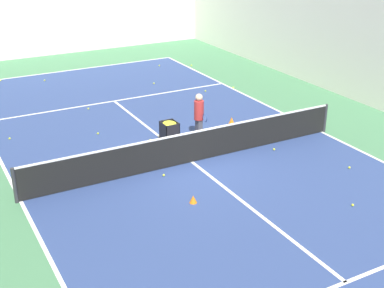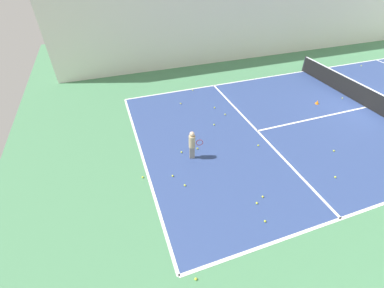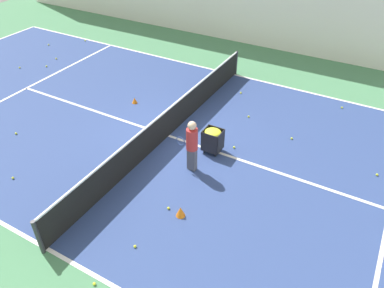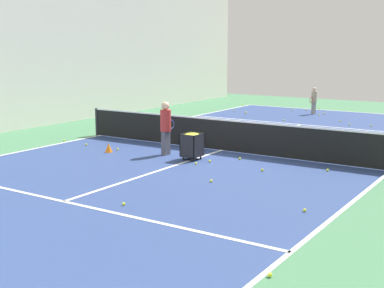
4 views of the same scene
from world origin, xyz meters
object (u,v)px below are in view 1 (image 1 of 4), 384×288
Objects in this scene: training_cone_1 at (193,199)px; coach_at_net at (199,114)px; tennis_net at (192,147)px; training_cone_0 at (232,121)px; ball_cart at (169,128)px.

coach_at_net is at bearing 58.80° from training_cone_1.
training_cone_1 is (-1.17, -2.22, -0.41)m from tennis_net.
training_cone_0 is at bearing 47.72° from training_cone_1.
tennis_net is at bearing -142.63° from training_cone_0.
ball_cart is at bearing -169.34° from training_cone_0.
training_cone_0 is (2.74, 0.52, -0.40)m from ball_cart.
training_cone_1 is (-2.23, -3.68, -0.81)m from coach_at_net.
training_cone_0 is (2.77, 2.12, -0.38)m from tennis_net.
training_cone_1 is at bearing -107.50° from ball_cart.
training_cone_0 is at bearing 37.37° from tennis_net.
coach_at_net is 7.65× the size of training_cone_1.
tennis_net is 1.60m from ball_cart.
coach_at_net is 4.38m from training_cone_1.
training_cone_0 is (1.71, 0.65, -0.78)m from coach_at_net.
ball_cart is at bearing -94.94° from coach_at_net.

